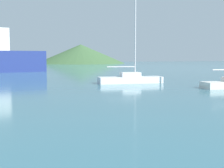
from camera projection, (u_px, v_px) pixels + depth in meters
sailboat_inner at (130, 78)px, 27.87m from camera, size 5.88×2.24×8.11m
hill_central at (81, 54)px, 101.09m from camera, size 28.67×28.67×6.11m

